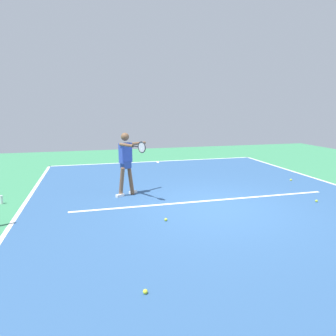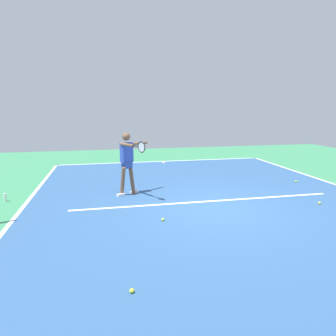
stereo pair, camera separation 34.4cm
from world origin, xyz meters
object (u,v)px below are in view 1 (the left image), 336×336
tennis_ball_near_service_line (145,292)px  water_bottle (1,200)px  tennis_player (127,160)px  tennis_ball_centre_court (316,201)px  tennis_ball_far_corner (291,180)px  tennis_ball_by_baseline (166,220)px

tennis_ball_near_service_line → water_bottle: (2.92, -4.74, 0.08)m
tennis_player → tennis_ball_centre_court: (-4.76, 1.90, -1.00)m
tennis_ball_centre_court → tennis_ball_near_service_line: bearing=28.8°
tennis_ball_far_corner → tennis_ball_near_service_line: (5.95, 5.01, 0.00)m
water_bottle → tennis_ball_far_corner: bearing=-178.3°
tennis_ball_near_service_line → water_bottle: 5.56m
tennis_ball_centre_court → water_bottle: bearing=-13.6°
tennis_ball_by_baseline → tennis_player: bearing=-75.5°
tennis_ball_far_corner → water_bottle: bearing=1.7°
tennis_ball_centre_court → water_bottle: (8.02, -1.94, 0.08)m
tennis_player → tennis_ball_centre_court: bearing=127.6°
tennis_ball_centre_court → tennis_ball_near_service_line: (5.10, 2.80, 0.00)m
tennis_ball_by_baseline → tennis_ball_near_service_line: 2.65m
tennis_ball_centre_court → tennis_ball_far_corner: same height
tennis_player → tennis_ball_far_corner: bearing=152.5°
tennis_player → tennis_ball_by_baseline: (-0.57, 2.21, -1.00)m
tennis_ball_far_corner → water_bottle: size_ratio=0.30×
tennis_player → tennis_ball_far_corner: size_ratio=27.08×
tennis_player → tennis_ball_centre_court: size_ratio=27.08×
tennis_player → water_bottle: 3.39m
tennis_player → tennis_ball_centre_court: 5.22m
tennis_ball_by_baseline → tennis_ball_centre_court: bearing=-175.8°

